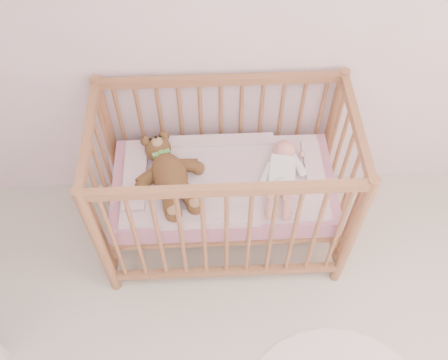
{
  "coord_description": "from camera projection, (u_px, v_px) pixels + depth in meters",
  "views": [
    {
      "loc": [
        -0.31,
        0.0,
        2.77
      ],
      "look_at": [
        -0.25,
        1.55,
        0.62
      ],
      "focal_mm": 40.0,
      "sensor_mm": 36.0,
      "label": 1
    }
  ],
  "objects": [
    {
      "name": "mattress",
      "position": [
        224.0,
        187.0,
        2.79
      ],
      "size": [
        1.22,
        0.62,
        0.13
      ],
      "primitive_type": "cube",
      "color": "pink",
      "rests_on": "crib"
    },
    {
      "name": "baby",
      "position": [
        282.0,
        172.0,
        2.66
      ],
      "size": [
        0.35,
        0.56,
        0.13
      ],
      "primitive_type": null,
      "rotation": [
        0.0,
        0.0,
        -0.19
      ],
      "color": "white",
      "rests_on": "blanket"
    },
    {
      "name": "wall_back",
      "position": [
        273.0,
        9.0,
        2.33
      ],
      "size": [
        4.0,
        0.02,
        2.7
      ],
      "primitive_type": "cube",
      "color": "white",
      "rests_on": "floor"
    },
    {
      "name": "crib",
      "position": [
        224.0,
        185.0,
        2.77
      ],
      "size": [
        1.36,
        0.76,
        1.0
      ],
      "primitive_type": null,
      "color": "#A36A45",
      "rests_on": "floor"
    },
    {
      "name": "teddy_bear",
      "position": [
        170.0,
        175.0,
        2.64
      ],
      "size": [
        0.58,
        0.68,
        0.16
      ],
      "primitive_type": null,
      "rotation": [
        0.0,
        0.0,
        0.36
      ],
      "color": "brown",
      "rests_on": "blanket"
    },
    {
      "name": "blanket",
      "position": [
        224.0,
        179.0,
        2.73
      ],
      "size": [
        1.1,
        0.58,
        0.06
      ],
      "primitive_type": null,
      "color": "pink",
      "rests_on": "mattress"
    }
  ]
}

